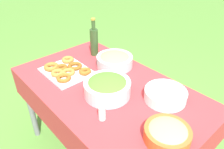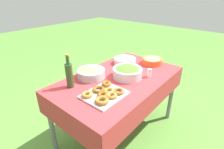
# 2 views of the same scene
# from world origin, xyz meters

# --- Properties ---
(picnic_table) EXTENTS (1.45, 0.85, 0.77)m
(picnic_table) POSITION_xyz_m (0.00, 0.00, 0.67)
(picnic_table) COLOR #B73338
(picnic_table) RESTS_ON ground_plane
(salad_bowl) EXTENTS (0.32, 0.32, 0.12)m
(salad_bowl) POSITION_xyz_m (0.07, -0.06, 0.83)
(salad_bowl) COLOR silver
(salad_bowl) RESTS_ON picnic_table
(pasta_bowl) EXTENTS (0.25, 0.25, 0.09)m
(pasta_bowl) POSITION_xyz_m (0.57, -0.08, 0.81)
(pasta_bowl) COLOR #E05B28
(pasta_bowl) RESTS_ON picnic_table
(donut_platter) EXTENTS (0.38, 0.32, 0.05)m
(donut_platter) POSITION_xyz_m (-0.36, -0.12, 0.79)
(donut_platter) COLOR silver
(donut_platter) RESTS_ON picnic_table
(plate_stack) EXTENTS (0.27, 0.27, 0.07)m
(plate_stack) POSITION_xyz_m (0.36, 0.19, 0.80)
(plate_stack) COLOR white
(plate_stack) RESTS_ON picnic_table
(olive_oil_bottle) EXTENTS (0.07, 0.07, 0.34)m
(olive_oil_bottle) POSITION_xyz_m (-0.46, 0.24, 0.90)
(olive_oil_bottle) COLOR #2D4723
(olive_oil_bottle) RESTS_ON picnic_table
(bread_bowl) EXTENTS (0.30, 0.30, 0.11)m
(bread_bowl) POSITION_xyz_m (-0.18, 0.24, 0.82)
(bread_bowl) COLOR #B2B7BC
(bread_bowl) RESTS_ON picnic_table
(salt_shaker) EXTENTS (0.05, 0.05, 0.09)m
(salt_shaker) POSITION_xyz_m (0.23, -0.24, 0.82)
(salt_shaker) COLOR white
(salt_shaker) RESTS_ON picnic_table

